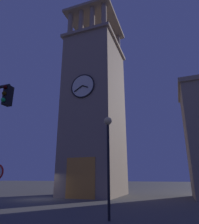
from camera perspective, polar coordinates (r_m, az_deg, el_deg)
ground_plane at (r=22.35m, az=-16.84°, el=-22.30°), size 200.00×200.00×0.00m
clocktower at (r=26.68m, az=-1.17°, el=0.79°), size 6.71×8.53×26.47m
street_lamp at (r=11.09m, az=2.44°, el=-9.36°), size 0.44×0.44×5.22m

